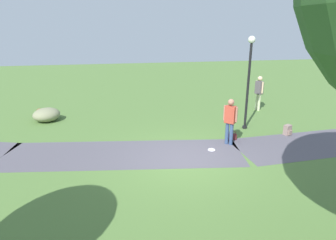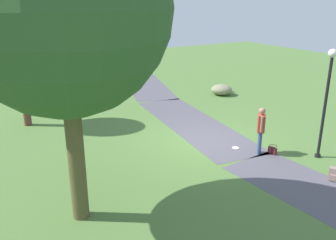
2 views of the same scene
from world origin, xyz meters
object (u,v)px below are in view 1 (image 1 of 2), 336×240
at_px(lamp_post, 249,74).
at_px(backpack_by_boulder, 41,113).
at_px(frisbee_on_grass, 212,150).
at_px(woman_with_handbag, 230,119).
at_px(man_near_boulder, 259,91).
at_px(lawn_boulder, 47,115).
at_px(spare_backpack_on_lawn, 288,130).
at_px(handbag_on_grass, 232,136).

bearing_deg(lamp_post, backpack_by_boulder, -19.28).
bearing_deg(lamp_post, frisbee_on_grass, 43.62).
distance_m(woman_with_handbag, man_near_boulder, 5.03).
bearing_deg(man_near_boulder, lawn_boulder, 0.40).
xyz_separation_m(lawn_boulder, spare_backpack_on_lawn, (-9.69, 3.42, -0.11)).
bearing_deg(handbag_on_grass, lamp_post, -130.83).
relative_size(lawn_boulder, frisbee_on_grass, 6.38).
distance_m(lamp_post, spare_backpack_on_lawn, 2.70).
bearing_deg(lawn_boulder, man_near_boulder, -179.60).
distance_m(lawn_boulder, backpack_by_boulder, 0.76).
relative_size(lawn_boulder, backpack_by_boulder, 4.03).
height_order(woman_with_handbag, backpack_by_boulder, woman_with_handbag).
xyz_separation_m(handbag_on_grass, backpack_by_boulder, (7.72, -4.22, 0.05)).
distance_m(lamp_post, lawn_boulder, 8.91).
height_order(lawn_boulder, man_near_boulder, man_near_boulder).
height_order(lamp_post, backpack_by_boulder, lamp_post).
height_order(backpack_by_boulder, frisbee_on_grass, backpack_by_boulder).
relative_size(lawn_boulder, handbag_on_grass, 4.99).
xyz_separation_m(man_near_boulder, frisbee_on_grass, (3.79, 4.43, -0.99)).
xyz_separation_m(handbag_on_grass, spare_backpack_on_lawn, (-2.35, -0.15, 0.05)).
relative_size(backpack_by_boulder, frisbee_on_grass, 1.58).
height_order(spare_backpack_on_lawn, frisbee_on_grass, spare_backpack_on_lawn).
height_order(lamp_post, man_near_boulder, lamp_post).
height_order(lamp_post, lawn_boulder, lamp_post).
relative_size(lamp_post, frisbee_on_grass, 14.83).
bearing_deg(woman_with_handbag, backpack_by_boulder, -31.70).
bearing_deg(spare_backpack_on_lawn, woman_with_handbag, 11.49).
height_order(man_near_boulder, backpack_by_boulder, man_near_boulder).
xyz_separation_m(lawn_boulder, backpack_by_boulder, (0.38, -0.65, -0.11)).
xyz_separation_m(backpack_by_boulder, frisbee_on_grass, (-6.68, 5.01, -0.18)).
relative_size(handbag_on_grass, spare_backpack_on_lawn, 0.81).
relative_size(handbag_on_grass, backpack_by_boulder, 0.81).
height_order(woman_with_handbag, frisbee_on_grass, woman_with_handbag).
height_order(handbag_on_grass, frisbee_on_grass, handbag_on_grass).
xyz_separation_m(lawn_boulder, woman_with_handbag, (-7.06, 3.95, 0.69)).
xyz_separation_m(lamp_post, woman_with_handbag, (1.28, 1.55, -1.32)).
bearing_deg(man_near_boulder, handbag_on_grass, 53.04).
relative_size(lamp_post, lawn_boulder, 2.33).
height_order(woman_with_handbag, spare_backpack_on_lawn, woman_with_handbag).
height_order(man_near_boulder, spare_backpack_on_lawn, man_near_boulder).
relative_size(lawn_boulder, woman_with_handbag, 0.95).
height_order(lawn_boulder, spare_backpack_on_lawn, lawn_boulder).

